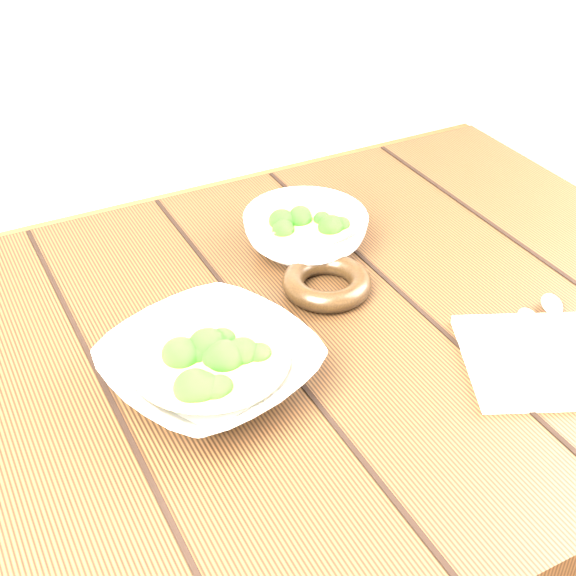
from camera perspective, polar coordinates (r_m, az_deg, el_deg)
The scene contains 7 objects.
table at distance 1.06m, azimuth -0.30°, elevation -8.60°, with size 1.20×0.80×0.75m.
soup_bowl_front at distance 0.90m, azimuth -5.55°, elevation -5.57°, with size 0.28×0.28×0.07m.
soup_bowl_back at distance 1.13m, azimuth 1.25°, elevation 4.07°, with size 0.23×0.23×0.06m.
trivet at distance 1.05m, azimuth 2.77°, elevation 0.39°, with size 0.12×0.12×0.03m, color black.
napkin at distance 0.99m, azimuth 18.19°, elevation -4.83°, with size 0.20×0.16×0.01m, color beige.
spoon_left at distance 1.00m, azimuth 17.20°, elevation -3.27°, with size 0.09×0.15×0.01m.
spoon_right at distance 1.04m, azimuth 18.53°, elevation -2.16°, with size 0.10×0.15×0.01m.
Camera 1 is at (-0.35, -0.68, 1.36)m, focal length 50.00 mm.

